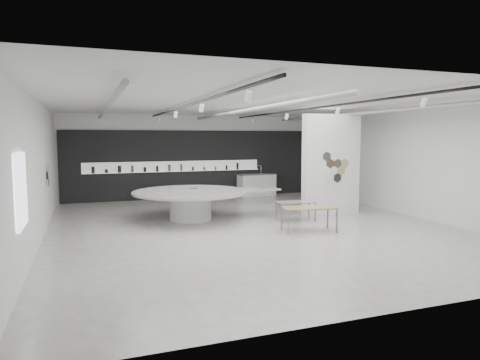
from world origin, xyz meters
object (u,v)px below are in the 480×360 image
object	(u,v)px
sample_table_wood	(309,209)
sample_table_stone	(296,203)
display_island	(193,201)
kitchen_counter	(257,185)
partition_column	(331,165)

from	to	relation	value
sample_table_wood	sample_table_stone	bearing A→B (deg)	76.50
display_island	kitchen_counter	world-z (taller)	kitchen_counter
display_island	sample_table_wood	size ratio (longest dim) A/B	3.30
partition_column	display_island	xyz separation A→B (m)	(-4.94, 0.69, -1.16)
display_island	kitchen_counter	distance (m)	6.46
sample_table_wood	kitchen_counter	size ratio (longest dim) A/B	0.87
partition_column	kitchen_counter	bearing A→B (deg)	96.72
sample_table_wood	kitchen_counter	world-z (taller)	kitchen_counter
partition_column	sample_table_stone	bearing A→B (deg)	-159.18
sample_table_wood	sample_table_stone	xyz separation A→B (m)	(0.38, 1.59, -0.09)
sample_table_stone	sample_table_wood	bearing A→B (deg)	-103.50
partition_column	sample_table_wood	distance (m)	3.30
partition_column	display_island	bearing A→B (deg)	172.09
partition_column	kitchen_counter	world-z (taller)	partition_column
display_island	kitchen_counter	xyz separation A→B (m)	(4.29, 4.83, -0.12)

